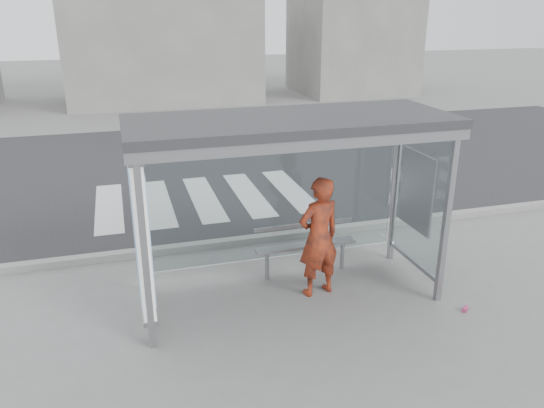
{
  "coord_description": "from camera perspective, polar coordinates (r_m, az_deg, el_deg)",
  "views": [
    {
      "loc": [
        -2.14,
        -6.41,
        3.94
      ],
      "look_at": [
        -0.2,
        0.2,
        1.37
      ],
      "focal_mm": 35.0,
      "sensor_mm": 36.0,
      "label": 1
    }
  ],
  "objects": [
    {
      "name": "crosswalk",
      "position": [
        11.72,
        -7.34,
        0.62
      ],
      "size": [
        4.55,
        3.0,
        0.0
      ],
      "color": "silver",
      "rests_on": "ground"
    },
    {
      "name": "building_center",
      "position": [
        24.55,
        -11.83,
        16.67
      ],
      "size": [
        8.0,
        5.0,
        5.0
      ],
      "primitive_type": "cube",
      "color": "slate",
      "rests_on": "ground"
    },
    {
      "name": "road",
      "position": [
        14.14,
        -7.01,
        4.12
      ],
      "size": [
        30.0,
        10.0,
        0.01
      ],
      "primitive_type": "cube",
      "color": "#262629",
      "rests_on": "ground"
    },
    {
      "name": "building_right",
      "position": [
        26.84,
        8.66,
        19.29
      ],
      "size": [
        5.0,
        5.0,
        7.0
      ],
      "primitive_type": "cube",
      "color": "slate",
      "rests_on": "ground"
    },
    {
      "name": "soda_can",
      "position": [
        7.91,
        20.06,
        -10.57
      ],
      "size": [
        0.13,
        0.12,
        0.06
      ],
      "primitive_type": "cylinder",
      "rotation": [
        0.0,
        1.57,
        0.64
      ],
      "color": "#E64386",
      "rests_on": "ground"
    },
    {
      "name": "person",
      "position": [
        7.53,
        5.04,
        -3.57
      ],
      "size": [
        0.72,
        0.55,
        1.78
      ],
      "primitive_type": "imported",
      "rotation": [
        0.0,
        0.0,
        3.35
      ],
      "color": "#C16912",
      "rests_on": "ground"
    },
    {
      "name": "bench",
      "position": [
        8.22,
        3.61,
        -4.39
      ],
      "size": [
        1.6,
        0.21,
        0.83
      ],
      "color": "gray",
      "rests_on": "ground"
    },
    {
      "name": "ground",
      "position": [
        7.82,
        1.86,
        -9.81
      ],
      "size": [
        80.0,
        80.0,
        0.0
      ],
      "primitive_type": "plane",
      "color": "slate",
      "rests_on": "ground"
    },
    {
      "name": "curb",
      "position": [
        9.46,
        -1.81,
        -3.78
      ],
      "size": [
        30.0,
        0.18,
        0.12
      ],
      "primitive_type": "cube",
      "color": "gray",
      "rests_on": "ground"
    },
    {
      "name": "bus_shelter",
      "position": [
        6.99,
        -1.01,
        4.18
      ],
      "size": [
        4.25,
        1.65,
        2.62
      ],
      "color": "gray",
      "rests_on": "ground"
    }
  ]
}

